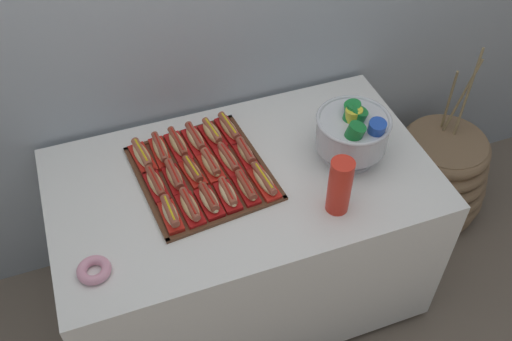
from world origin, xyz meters
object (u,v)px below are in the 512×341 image
(floor_vase, at_px, (436,175))
(punch_bowl, at_px, (353,131))
(hot_dog_3, at_px, (228,194))
(hot_dog_2, at_px, (209,200))
(hot_dog_9, at_px, (211,165))
(hot_dog_15, at_px, (195,139))
(hot_dog_16, at_px, (212,133))
(hot_dog_12, at_px, (142,155))
(hot_dog_11, at_px, (246,153))
(hot_dog_17, at_px, (229,128))
(hot_dog_1, at_px, (190,207))
(hot_dog_10, at_px, (229,159))
(hot_dog_0, at_px, (170,213))
(hot_dog_5, at_px, (264,181))
(serving_tray, at_px, (202,173))
(hot_dog_14, at_px, (178,144))
(donut, at_px, (94,270))
(hot_dog_6, at_px, (156,183))
(hot_dog_4, at_px, (246,187))
(buffet_table, at_px, (244,236))
(hot_dog_7, at_px, (174,177))
(cup_stack, at_px, (340,186))
(hot_dog_13, at_px, (160,150))
(hot_dog_8, at_px, (193,171))

(floor_vase, xyz_separation_m, punch_bowl, (-0.68, -0.20, 0.69))
(hot_dog_3, bearing_deg, hot_dog_2, -174.43)
(punch_bowl, bearing_deg, hot_dog_9, 168.23)
(hot_dog_15, bearing_deg, hot_dog_16, 5.57)
(hot_dog_12, bearing_deg, hot_dog_3, -50.14)
(hot_dog_11, height_order, hot_dog_17, hot_dog_11)
(hot_dog_1, xyz_separation_m, hot_dog_10, (0.21, 0.19, -0.00))
(hot_dog_0, xyz_separation_m, hot_dog_5, (0.37, 0.04, -0.00))
(serving_tray, height_order, hot_dog_14, hot_dog_14)
(hot_dog_14, relative_size, hot_dog_15, 1.06)
(hot_dog_17, relative_size, donut, 1.61)
(floor_vase, xyz_separation_m, hot_dog_1, (-1.36, -0.27, 0.59))
(hot_dog_6, bearing_deg, hot_dog_0, -84.43)
(serving_tray, xyz_separation_m, hot_dog_0, (-0.17, -0.18, 0.03))
(hot_dog_4, distance_m, hot_dog_12, 0.45)
(buffet_table, relative_size, hot_dog_7, 9.16)
(hot_dog_0, height_order, hot_dog_16, hot_dog_16)
(hot_dog_5, xyz_separation_m, cup_stack, (0.22, -0.19, 0.08))
(hot_dog_1, relative_size, hot_dog_5, 0.92)
(hot_dog_3, height_order, hot_dog_9, hot_dog_9)
(hot_dog_5, xyz_separation_m, hot_dog_11, (-0.02, 0.16, 0.00))
(hot_dog_13, bearing_deg, hot_dog_7, -84.43)
(floor_vase, xyz_separation_m, hot_dog_9, (-1.22, -0.09, 0.59))
(hot_dog_6, relative_size, hot_dog_11, 1.09)
(hot_dog_8, relative_size, hot_dog_11, 1.00)
(hot_dog_4, distance_m, hot_dog_17, 0.34)
(hot_dog_14, bearing_deg, hot_dog_0, -108.87)
(serving_tray, bearing_deg, floor_vase, 4.18)
(hot_dog_16, height_order, cup_stack, cup_stack)
(hot_dog_11, bearing_deg, hot_dog_4, -108.87)
(hot_dog_7, bearing_deg, hot_dog_13, 95.57)
(hot_dog_8, height_order, hot_dog_15, hot_dog_15)
(floor_vase, distance_m, hot_dog_9, 1.36)
(hot_dog_0, xyz_separation_m, cup_stack, (0.59, -0.15, 0.08))
(hot_dog_12, distance_m, hot_dog_14, 0.15)
(hot_dog_3, distance_m, hot_dog_6, 0.28)
(buffet_table, height_order, hot_dog_13, hot_dog_13)
(buffet_table, relative_size, hot_dog_16, 8.92)
(hot_dog_7, bearing_deg, hot_dog_14, 71.13)
(hot_dog_9, distance_m, cup_stack, 0.52)
(hot_dog_3, height_order, hot_dog_7, hot_dog_7)
(cup_stack, bearing_deg, hot_dog_8, 144.01)
(hot_dog_4, xyz_separation_m, donut, (-0.60, -0.17, -0.02))
(hot_dog_0, height_order, cup_stack, cup_stack)
(hot_dog_7, height_order, hot_dog_8, hot_dog_7)
(hot_dog_2, height_order, hot_dog_11, same)
(hot_dog_6, relative_size, hot_dog_15, 1.01)
(hot_dog_7, distance_m, hot_dog_16, 0.28)
(buffet_table, distance_m, hot_dog_0, 0.53)
(hot_dog_13, bearing_deg, hot_dog_1, -84.43)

